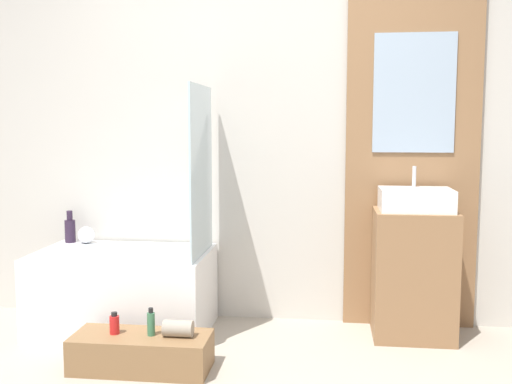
% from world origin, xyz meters
% --- Properties ---
extents(wall_tiled_back, '(4.20, 0.06, 2.60)m').
position_xyz_m(wall_tiled_back, '(0.00, 1.58, 1.30)').
color(wall_tiled_back, beige).
rests_on(wall_tiled_back, ground_plane).
extents(wall_wood_accent, '(0.85, 0.04, 2.60)m').
position_xyz_m(wall_wood_accent, '(0.97, 1.53, 1.32)').
color(wall_wood_accent, '#8E6642').
rests_on(wall_wood_accent, ground_plane).
extents(bathtub, '(1.10, 0.68, 0.52)m').
position_xyz_m(bathtub, '(-0.86, 1.19, 0.26)').
color(bathtub, white).
rests_on(bathtub, ground_plane).
extents(glass_shower_screen, '(0.01, 0.61, 1.05)m').
position_xyz_m(glass_shower_screen, '(-0.34, 1.17, 1.05)').
color(glass_shower_screen, silver).
rests_on(glass_shower_screen, bathtub).
extents(wooden_step_bench, '(0.75, 0.31, 0.19)m').
position_xyz_m(wooden_step_bench, '(-0.56, 0.60, 0.10)').
color(wooden_step_bench, olive).
rests_on(wooden_step_bench, ground_plane).
extents(vanity_cabinet, '(0.49, 0.41, 0.80)m').
position_xyz_m(vanity_cabinet, '(0.97, 1.31, 0.40)').
color(vanity_cabinet, '#8E6642').
rests_on(vanity_cabinet, ground_plane).
extents(sink, '(0.44, 0.33, 0.27)m').
position_xyz_m(sink, '(0.97, 1.31, 0.87)').
color(sink, white).
rests_on(sink, vanity_cabinet).
extents(vase_tall_dark, '(0.07, 0.07, 0.22)m').
position_xyz_m(vase_tall_dark, '(-1.33, 1.44, 0.61)').
color(vase_tall_dark, '#2D1E33').
rests_on(vase_tall_dark, bathtub).
extents(vase_round_light, '(0.12, 0.12, 0.12)m').
position_xyz_m(vase_round_light, '(-1.21, 1.42, 0.58)').
color(vase_round_light, white).
rests_on(vase_round_light, bathtub).
extents(bottle_soap_primary, '(0.05, 0.05, 0.12)m').
position_xyz_m(bottle_soap_primary, '(-0.71, 0.60, 0.25)').
color(bottle_soap_primary, red).
rests_on(bottle_soap_primary, wooden_step_bench).
extents(bottle_soap_secondary, '(0.04, 0.04, 0.15)m').
position_xyz_m(bottle_soap_secondary, '(-0.50, 0.60, 0.26)').
color(bottle_soap_secondary, '#38704C').
rests_on(bottle_soap_secondary, wooden_step_bench).
extents(towel_roll, '(0.16, 0.09, 0.09)m').
position_xyz_m(towel_roll, '(-0.35, 0.60, 0.24)').
color(towel_roll, gray).
rests_on(towel_roll, wooden_step_bench).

